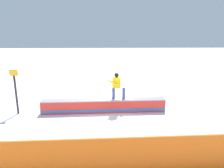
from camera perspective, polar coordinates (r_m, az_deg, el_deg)
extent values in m
plane|color=white|center=(10.06, -2.36, -8.12)|extent=(120.00, 120.00, 0.00)
cube|color=red|center=(9.95, -2.38, -6.45)|extent=(6.19, 0.61, 0.62)
cube|color=blue|center=(10.00, -2.37, -7.29)|extent=(6.20, 0.62, 0.15)
cube|color=#988F9B|center=(9.84, -2.40, -4.64)|extent=(6.19, 0.67, 0.04)
cube|color=silver|center=(9.87, 1.92, -4.40)|extent=(1.52, 0.46, 0.01)
cylinder|color=#3C4987|center=(9.80, 0.46, -2.68)|extent=(0.16, 0.16, 0.59)
cylinder|color=#3C4987|center=(9.77, 3.42, -2.75)|extent=(0.16, 0.16, 0.59)
cube|color=yellow|center=(9.65, 1.33, 0.46)|extent=(0.43, 0.29, 0.52)
sphere|color=black|center=(9.57, 1.34, 2.62)|extent=(0.22, 0.22, 0.22)
cylinder|color=yellow|center=(9.50, 0.18, 0.41)|extent=(0.53, 0.16, 0.34)
cylinder|color=yellow|center=(9.80, 1.98, 0.81)|extent=(0.22, 0.12, 0.56)
cube|color=orange|center=(5.62, -2.42, -20.47)|extent=(10.20, 0.31, 1.12)
cylinder|color=#262628|center=(10.59, -26.07, -2.94)|extent=(0.10, 0.10, 1.91)
cube|color=yellow|center=(10.36, -26.70, 2.95)|extent=(0.40, 0.04, 0.30)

